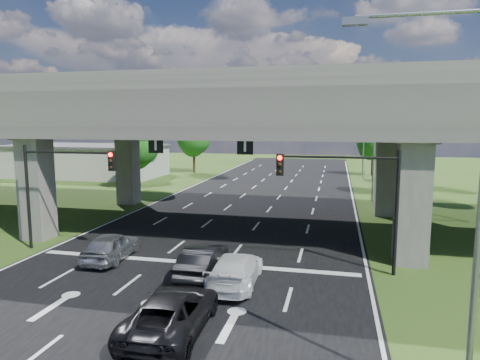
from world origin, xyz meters
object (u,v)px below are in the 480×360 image
at_px(streetlight_far, 370,138).
at_px(car_silver, 112,246).
at_px(signal_left, 60,178).
at_px(car_dark, 203,261).
at_px(signal_right, 350,187).
at_px(car_white, 236,269).
at_px(car_trailing, 172,312).
at_px(streetlight_beyond, 361,134).
at_px(streetlight_near, 464,182).

relative_size(streetlight_far, car_silver, 2.33).
height_order(signal_left, car_dark, signal_left).
xyz_separation_m(signal_right, streetlight_far, (2.27, 20.06, 1.66)).
bearing_deg(signal_right, car_white, -149.47).
bearing_deg(car_white, car_trailing, 74.76).
relative_size(streetlight_beyond, car_trailing, 1.94).
xyz_separation_m(signal_left, car_dark, (8.97, -2.14, -3.44)).
relative_size(streetlight_beyond, car_white, 2.06).
bearing_deg(car_dark, signal_right, -163.11).
distance_m(streetlight_near, car_white, 11.29).
distance_m(car_white, car_trailing, 4.87).
distance_m(streetlight_beyond, car_trailing, 44.76).
bearing_deg(streetlight_beyond, car_white, -100.44).
height_order(streetlight_near, streetlight_beyond, same).
height_order(streetlight_far, car_white, streetlight_far).
bearing_deg(signal_left, car_trailing, -38.44).
relative_size(signal_left, streetlight_near, 0.60).
bearing_deg(streetlight_beyond, signal_right, -93.61).
bearing_deg(signal_left, streetlight_far, 48.22).
height_order(signal_left, car_trailing, signal_left).
bearing_deg(signal_right, car_trailing, -128.41).
xyz_separation_m(car_silver, car_dark, (5.42, -1.19, -0.02)).
distance_m(signal_right, streetlight_far, 20.25).
bearing_deg(streetlight_beyond, signal_left, -116.43).
height_order(car_silver, car_dark, car_silver).
height_order(car_dark, car_white, car_dark).
bearing_deg(car_silver, streetlight_far, -128.23).
relative_size(car_silver, car_trailing, 0.83).
xyz_separation_m(signal_left, streetlight_beyond, (17.92, 36.06, 1.66)).
bearing_deg(car_white, streetlight_beyond, -102.14).
height_order(signal_left, car_silver, signal_left).
relative_size(car_dark, car_white, 0.89).
xyz_separation_m(car_dark, car_trailing, (0.63, -5.49, 0.00)).
bearing_deg(signal_right, signal_left, 180.00).
bearing_deg(car_dark, car_white, 156.04).
bearing_deg(signal_right, car_dark, -162.25).
relative_size(signal_right, signal_left, 1.00).
relative_size(signal_left, streetlight_far, 0.60).
bearing_deg(signal_right, car_silver, -175.54).
distance_m(signal_left, streetlight_beyond, 40.30).
xyz_separation_m(streetlight_far, car_silver, (-14.37, -21.00, -5.09)).
relative_size(signal_right, car_trailing, 1.16).
height_order(streetlight_beyond, car_silver, streetlight_beyond).
bearing_deg(streetlight_far, car_trailing, -106.73).
xyz_separation_m(car_silver, car_trailing, (6.05, -6.68, -0.01)).
distance_m(streetlight_beyond, car_white, 39.93).
xyz_separation_m(streetlight_far, streetlight_beyond, (0.00, 16.00, 0.00)).
distance_m(car_silver, car_white, 7.45).
bearing_deg(car_trailing, car_dark, -85.35).
bearing_deg(car_dark, streetlight_beyond, -104.05).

